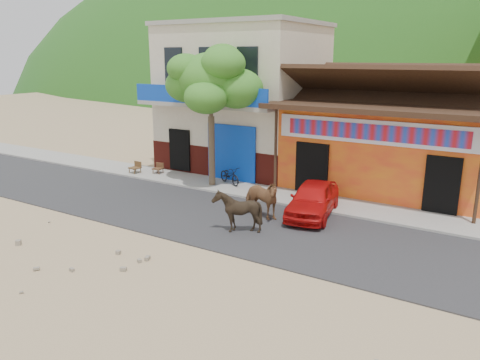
% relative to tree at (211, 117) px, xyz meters
% --- Properties ---
extents(ground, '(120.00, 120.00, 0.00)m').
position_rel_tree_xyz_m(ground, '(4.60, -5.80, -3.12)').
color(ground, '#9E825B').
rests_on(ground, ground).
extents(road, '(60.00, 5.00, 0.04)m').
position_rel_tree_xyz_m(road, '(4.60, -3.30, -3.10)').
color(road, '#28282B').
rests_on(road, ground).
extents(sidewalk, '(60.00, 2.00, 0.12)m').
position_rel_tree_xyz_m(sidewalk, '(4.60, 0.20, -3.06)').
color(sidewalk, gray).
rests_on(sidewalk, ground).
extents(dance_club, '(8.00, 6.00, 3.60)m').
position_rel_tree_xyz_m(dance_club, '(6.60, 4.20, -1.32)').
color(dance_club, orange).
rests_on(dance_club, ground).
extents(cafe_building, '(7.00, 6.00, 7.00)m').
position_rel_tree_xyz_m(cafe_building, '(-0.90, 4.20, 0.38)').
color(cafe_building, beige).
rests_on(cafe_building, ground).
extents(tree, '(3.00, 3.00, 6.00)m').
position_rel_tree_xyz_m(tree, '(0.00, 0.00, 0.00)').
color(tree, '#2D721E').
rests_on(tree, sidewalk).
extents(cow_tan, '(1.81, 1.10, 1.43)m').
position_rel_tree_xyz_m(cow_tan, '(3.83, -2.50, -2.37)').
color(cow_tan, brown).
rests_on(cow_tan, road).
extents(cow_dark, '(1.51, 1.40, 1.42)m').
position_rel_tree_xyz_m(cow_dark, '(3.85, -4.10, -2.37)').
color(cow_dark, black).
rests_on(cow_dark, road).
extents(red_car, '(2.05, 3.79, 1.23)m').
position_rel_tree_xyz_m(red_car, '(5.31, -1.28, -2.47)').
color(red_car, red).
rests_on(red_car, road).
extents(scooter, '(1.57, 1.13, 0.79)m').
position_rel_tree_xyz_m(scooter, '(0.60, 0.50, -2.61)').
color(scooter, black).
rests_on(scooter, sidewalk).
extents(cafe_chair_left, '(0.47, 0.47, 0.92)m').
position_rel_tree_xyz_m(cafe_chair_left, '(-3.40, 0.31, -2.54)').
color(cafe_chair_left, '#462A17').
rests_on(cafe_chair_left, sidewalk).
extents(cafe_chair_right, '(0.52, 0.52, 1.02)m').
position_rel_tree_xyz_m(cafe_chair_right, '(-4.40, -0.23, -2.49)').
color(cafe_chair_right, '#51341B').
rests_on(cafe_chair_right, sidewalk).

